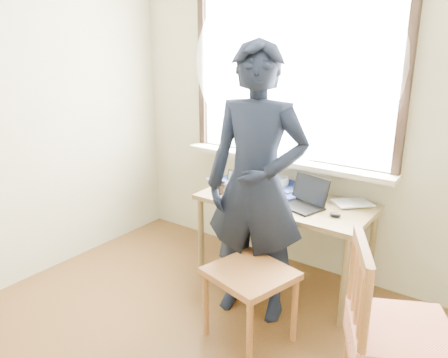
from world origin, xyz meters
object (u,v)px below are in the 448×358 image
Objects in this scene: work_chair at (250,281)px; desk at (285,209)px; side_chair at (396,343)px; laptop at (304,199)px; mug_white at (281,183)px; person at (256,186)px; mug_dark at (220,188)px.

desk is at bearing 102.57° from work_chair.
side_chair reaches higher than desk.
work_chair is at bearing -77.43° from desk.
mug_white is at bearing 144.28° from laptop.
desk is 0.55m from person.
side_chair is at bearing -39.60° from person.
person is at bearing 117.36° from work_chair.
mug_white is 1.29× the size of mug_dark.
desk is 0.70× the size of person.
laptop is at bearing 12.93° from mug_dark.
person is at bearing -75.80° from mug_white.
desk is 0.22m from laptop.
side_chair is (1.26, -1.18, -0.22)m from mug_white.
person is at bearing -28.31° from mug_dark.
person is (0.50, -0.27, 0.19)m from mug_dark.
laptop reaches higher than work_chair.
laptop is 0.37× the size of side_chair.
person is at bearing -110.56° from laptop.
person is at bearing -88.14° from desk.
laptop is 0.79m from work_chair.
laptop is 2.85× the size of mug_white.
side_chair is (0.94, -0.95, -0.22)m from laptop.
person is (0.01, -0.46, 0.31)m from desk.
laptop reaches higher than mug_dark.
mug_white is 0.51m from mug_dark.
work_chair is 0.98m from side_chair.
desk is at bearing 168.34° from laptop.
desk is 3.50× the size of laptop.
mug_dark reaches higher than desk.
side_chair is at bearing -41.59° from desk.
laptop is at bearing 55.65° from person.
mug_dark is 0.93m from work_chair.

